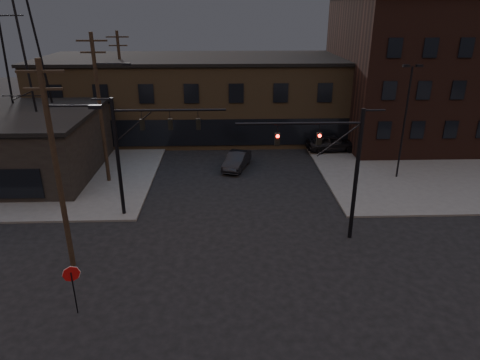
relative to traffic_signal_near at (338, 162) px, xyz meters
name	(u,v)px	position (x,y,z in m)	size (l,w,h in m)	color
ground	(248,283)	(-5.36, -4.50, -4.93)	(140.00, 140.00, 0.00)	black
sidewalk_ne	(455,147)	(16.64, 17.50, -4.86)	(30.00, 30.00, 0.15)	#474744
sidewalk_nw	(10,152)	(-27.36, 17.50, -4.86)	(30.00, 30.00, 0.15)	#474744
building_row	(235,97)	(-5.36, 23.50, -0.93)	(40.00, 12.00, 8.00)	#4E3F29
building_right	(448,71)	(16.64, 21.50, 2.07)	(22.00, 16.00, 14.00)	black
traffic_signal_near	(338,162)	(0.00, 0.00, 0.00)	(7.12, 0.24, 8.00)	black
traffic_signal_far	(137,144)	(-12.07, 3.50, 0.08)	(7.12, 0.24, 8.00)	black
stop_sign	(72,279)	(-13.36, -6.49, -3.09)	(0.72, 0.33, 2.48)	black
utility_pole_near	(57,164)	(-14.79, -2.50, 0.94)	(3.70, 0.28, 11.00)	black
utility_pole_mid	(101,107)	(-15.79, 9.50, 1.19)	(3.70, 0.28, 11.50)	black
utility_pole_far	(122,85)	(-16.86, 21.50, 0.85)	(2.20, 0.28, 11.00)	black
transmission_tower	(7,16)	(-23.36, 13.50, 7.57)	(7.00, 7.00, 25.00)	black
lot_light_a	(406,112)	(7.64, 9.50, 0.58)	(1.50, 0.28, 9.14)	black
lot_light_b	(450,99)	(13.64, 14.50, 0.58)	(1.50, 0.28, 9.14)	black
parked_car_lot_a	(332,143)	(3.82, 16.39, -3.95)	(1.96, 4.87, 1.66)	black
parked_car_lot_b	(377,133)	(9.62, 20.40, -4.18)	(1.70, 4.17, 1.21)	#A7A6A8
car_crossing	(237,161)	(-5.45, 12.30, -4.21)	(1.52, 4.36, 1.44)	black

